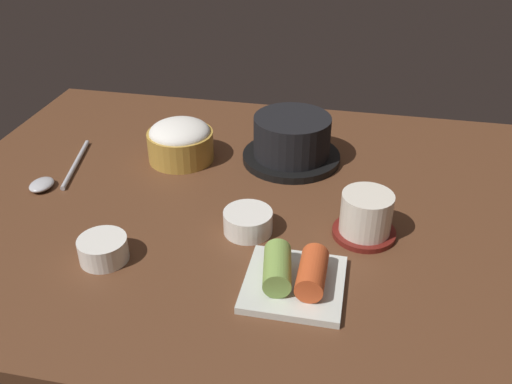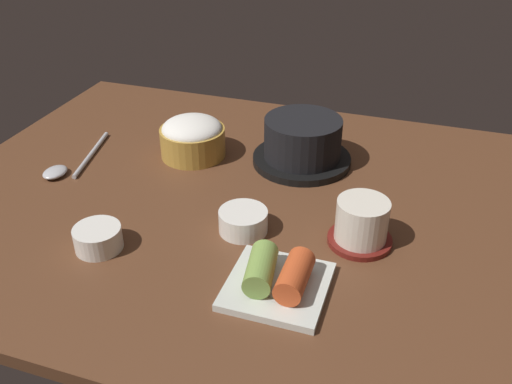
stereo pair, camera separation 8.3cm
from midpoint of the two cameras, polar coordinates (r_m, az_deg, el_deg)
dining_table at (r=87.65cm, az=-3.74°, el=-1.49°), size 100.00×76.00×2.00cm
stone_pot at (r=96.39cm, az=1.22°, el=5.29°), size 17.08×17.08×8.21cm
rice_bowl at (r=98.55cm, az=-10.18°, el=5.15°), size 11.48×11.48×7.17cm
tea_cup_with_saucer at (r=78.33cm, az=8.23°, el=-2.52°), size 9.01×9.01×6.69cm
banchan_cup_center at (r=79.30cm, az=-3.85°, el=-3.08°), size 7.04×7.04×3.28cm
kimchi_plate at (r=69.70cm, az=0.50°, el=-8.76°), size 12.39×12.39×4.50cm
side_bowl_near at (r=77.94cm, az=-18.39°, el=-5.62°), size 6.56×6.56×3.26cm
spoon at (r=99.21cm, az=-22.32°, el=1.33°), size 5.79×18.52×1.35cm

